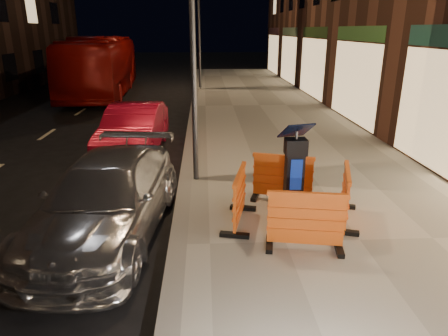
{
  "coord_description": "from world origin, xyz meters",
  "views": [
    {
      "loc": [
        0.47,
        -5.72,
        3.44
      ],
      "look_at": [
        0.8,
        1.0,
        1.1
      ],
      "focal_mm": 32.0,
      "sensor_mm": 36.0,
      "label": 1
    }
  ],
  "objects_px": {
    "parking_kiosk": "(294,177)",
    "barrier_back": "(283,178)",
    "car_silver": "(111,233)",
    "car_red": "(136,152)",
    "barrier_kerbside": "(239,198)",
    "bus_doubledecker": "(105,94)",
    "barrier_bldgside": "(345,196)",
    "barrier_front": "(306,221)"
  },
  "relations": [
    {
      "from": "parking_kiosk",
      "to": "barrier_back",
      "type": "relative_size",
      "value": 1.4
    },
    {
      "from": "barrier_front",
      "to": "barrier_kerbside",
      "type": "xyz_separation_m",
      "value": [
        -0.95,
        0.95,
        0.0
      ]
    },
    {
      "from": "car_silver",
      "to": "barrier_back",
      "type": "bearing_deg",
      "value": 22.36
    },
    {
      "from": "barrier_front",
      "to": "car_red",
      "type": "xyz_separation_m",
      "value": [
        -3.6,
        5.94,
        -0.63
      ]
    },
    {
      "from": "barrier_bldgside",
      "to": "car_silver",
      "type": "xyz_separation_m",
      "value": [
        -4.21,
        -0.01,
        -0.63
      ]
    },
    {
      "from": "barrier_kerbside",
      "to": "parking_kiosk",
      "type": "bearing_deg",
      "value": -77.1
    },
    {
      "from": "barrier_front",
      "to": "barrier_kerbside",
      "type": "distance_m",
      "value": 1.34
    },
    {
      "from": "barrier_back",
      "to": "barrier_bldgside",
      "type": "xyz_separation_m",
      "value": [
        0.95,
        -0.95,
        0.0
      ]
    },
    {
      "from": "parking_kiosk",
      "to": "barrier_back",
      "type": "bearing_deg",
      "value": 104.9
    },
    {
      "from": "barrier_front",
      "to": "barrier_bldgside",
      "type": "relative_size",
      "value": 1.0
    },
    {
      "from": "barrier_bldgside",
      "to": "car_silver",
      "type": "height_order",
      "value": "barrier_bldgside"
    },
    {
      "from": "barrier_front",
      "to": "bus_doubledecker",
      "type": "height_order",
      "value": "bus_doubledecker"
    },
    {
      "from": "car_silver",
      "to": "car_red",
      "type": "xyz_separation_m",
      "value": [
        -0.34,
        5.0,
        0.0
      ]
    },
    {
      "from": "car_red",
      "to": "barrier_bldgside",
      "type": "bearing_deg",
      "value": -45.1
    },
    {
      "from": "barrier_back",
      "to": "barrier_kerbside",
      "type": "bearing_deg",
      "value": -117.1
    },
    {
      "from": "barrier_front",
      "to": "barrier_kerbside",
      "type": "relative_size",
      "value": 1.0
    },
    {
      "from": "parking_kiosk",
      "to": "barrier_front",
      "type": "height_order",
      "value": "parking_kiosk"
    },
    {
      "from": "parking_kiosk",
      "to": "car_silver",
      "type": "relative_size",
      "value": 0.37
    },
    {
      "from": "barrier_bldgside",
      "to": "barrier_kerbside",
      "type": "bearing_deg",
      "value": 106.9
    },
    {
      "from": "barrier_back",
      "to": "car_silver",
      "type": "distance_m",
      "value": 3.45
    },
    {
      "from": "parking_kiosk",
      "to": "bus_doubledecker",
      "type": "height_order",
      "value": "parking_kiosk"
    },
    {
      "from": "barrier_back",
      "to": "car_red",
      "type": "height_order",
      "value": "barrier_back"
    },
    {
      "from": "bus_doubledecker",
      "to": "parking_kiosk",
      "type": "bearing_deg",
      "value": -70.49
    },
    {
      "from": "parking_kiosk",
      "to": "car_red",
      "type": "distance_m",
      "value": 6.23
    },
    {
      "from": "barrier_back",
      "to": "bus_doubledecker",
      "type": "bearing_deg",
      "value": 132.79
    },
    {
      "from": "barrier_bldgside",
      "to": "car_silver",
      "type": "relative_size",
      "value": 0.27
    },
    {
      "from": "barrier_back",
      "to": "barrier_bldgside",
      "type": "bearing_deg",
      "value": -27.1
    },
    {
      "from": "car_silver",
      "to": "car_red",
      "type": "distance_m",
      "value": 5.01
    },
    {
      "from": "barrier_bldgside",
      "to": "car_silver",
      "type": "distance_m",
      "value": 4.25
    },
    {
      "from": "parking_kiosk",
      "to": "barrier_kerbside",
      "type": "height_order",
      "value": "parking_kiosk"
    },
    {
      "from": "car_red",
      "to": "barrier_back",
      "type": "bearing_deg",
      "value": -45.76
    },
    {
      "from": "barrier_bldgside",
      "to": "car_red",
      "type": "relative_size",
      "value": 0.29
    },
    {
      "from": "barrier_front",
      "to": "car_silver",
      "type": "distance_m",
      "value": 3.45
    },
    {
      "from": "barrier_front",
      "to": "barrier_bldgside",
      "type": "bearing_deg",
      "value": 54.9
    },
    {
      "from": "barrier_front",
      "to": "car_red",
      "type": "distance_m",
      "value": 6.97
    },
    {
      "from": "car_red",
      "to": "barrier_front",
      "type": "bearing_deg",
      "value": -56.25
    },
    {
      "from": "car_red",
      "to": "bus_doubledecker",
      "type": "bearing_deg",
      "value": 109.85
    },
    {
      "from": "barrier_back",
      "to": "barrier_kerbside",
      "type": "distance_m",
      "value": 1.34
    },
    {
      "from": "parking_kiosk",
      "to": "car_red",
      "type": "relative_size",
      "value": 0.41
    },
    {
      "from": "car_red",
      "to": "bus_doubledecker",
      "type": "relative_size",
      "value": 0.38
    },
    {
      "from": "parking_kiosk",
      "to": "barrier_back",
      "type": "height_order",
      "value": "parking_kiosk"
    },
    {
      "from": "barrier_back",
      "to": "car_silver",
      "type": "height_order",
      "value": "barrier_back"
    }
  ]
}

